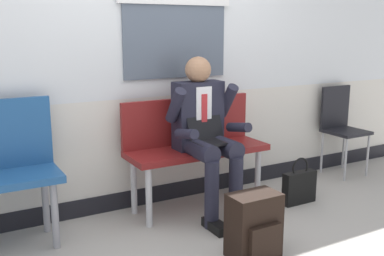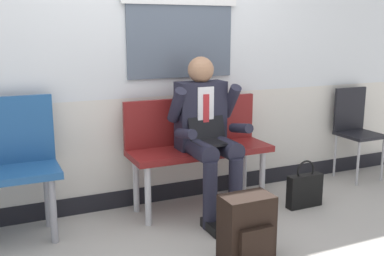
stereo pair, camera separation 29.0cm
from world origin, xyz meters
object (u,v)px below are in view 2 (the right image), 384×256
bench_with_person (197,142)px  backpack (247,228)px  handbag (305,190)px  folding_chair (355,124)px  person_seated (208,132)px

bench_with_person → backpack: bearing=-95.9°
handbag → folding_chair: bearing=25.8°
person_seated → handbag: (0.82, -0.22, -0.54)m
handbag → bench_with_person: bearing=152.9°
bench_with_person → handbag: bearing=-27.1°
bench_with_person → handbag: 1.01m
bench_with_person → person_seated: person_seated is taller
folding_chair → bench_with_person: bearing=-178.3°
person_seated → handbag: bearing=-15.1°
backpack → folding_chair: bearing=28.9°
handbag → folding_chair: (0.97, 0.47, 0.39)m
bench_with_person → person_seated: bearing=-90.0°
backpack → handbag: size_ratio=1.06×
bench_with_person → folding_chair: 1.79m
bench_with_person → backpack: size_ratio=2.72×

